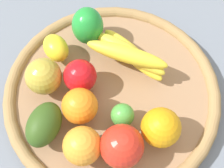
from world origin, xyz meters
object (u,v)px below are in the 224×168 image
banana_bunch (130,54)px  lemon_0 (56,48)px  orange_1 (82,146)px  apple_1 (44,76)px  apple_0 (122,146)px  apple_2 (80,76)px  orange_2 (160,128)px  orange_0 (81,107)px  lime_0 (122,115)px  bell_pepper (88,26)px  avocado (44,124)px

banana_bunch → lemon_0: (-0.12, -0.10, -0.01)m
orange_1 → apple_1: size_ratio=0.97×
apple_0 → apple_2: apple_0 is taller
apple_2 → orange_2: bearing=11.4°
apple_0 → orange_0: bearing=-177.5°
apple_1 → lime_0: (0.16, 0.06, -0.01)m
banana_bunch → orange_2: 0.17m
bell_pepper → orange_1: bearing=-3.9°
bell_pepper → banana_bunch: size_ratio=0.48×
lemon_0 → apple_0: bearing=-10.1°
lime_0 → orange_2: 0.07m
banana_bunch → orange_2: (0.15, -0.07, 0.00)m
banana_bunch → orange_0: size_ratio=2.51×
avocado → apple_0: apple_0 is taller
orange_1 → apple_1: (-0.16, 0.03, 0.00)m
lemon_0 → apple_2: 0.09m
orange_2 → orange_0: bearing=-148.5°
bell_pepper → avocado: bearing=-22.3°
bell_pepper → orange_0: (0.13, -0.13, -0.01)m
apple_1 → lemon_0: bearing=125.7°
bell_pepper → lime_0: (0.19, -0.08, -0.02)m
lemon_0 → lime_0: lemon_0 is taller
lime_0 → apple_0: apple_0 is taller
orange_1 → lime_0: (0.00, 0.10, -0.01)m
orange_1 → orange_2: orange_2 is taller
orange_1 → apple_2: (-0.11, 0.09, -0.00)m
orange_1 → banana_bunch: (-0.08, 0.19, -0.00)m
orange_0 → orange_2: (0.13, 0.08, 0.00)m
apple_0 → bell_pepper: bearing=152.7°
apple_2 → bell_pepper: bearing=132.4°
bell_pepper → avocado: size_ratio=0.94×
banana_bunch → orange_0: bearing=-80.0°
banana_bunch → lemon_0: bearing=-139.5°
avocado → apple_0: size_ratio=1.13×
lemon_0 → banana_bunch: bearing=40.5°
lemon_0 → orange_0: orange_0 is taller
banana_bunch → lemon_0: size_ratio=2.60×
lime_0 → apple_2: bearing=-175.5°
banana_bunch → orange_0: 0.15m
orange_1 → lime_0: 0.10m
banana_bunch → apple_1: bearing=-114.2°
apple_0 → apple_2: size_ratio=1.18×
orange_1 → lemon_0: bearing=155.0°
lime_0 → orange_2: size_ratio=0.61×
apple_1 → apple_0: apple_0 is taller
orange_1 → bell_pepper: (-0.19, 0.17, 0.01)m
apple_1 → lime_0: size_ratio=1.61×
avocado → banana_bunch: bearing=91.4°
orange_2 → banana_bunch: bearing=154.9°
lemon_0 → orange_0: 0.15m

